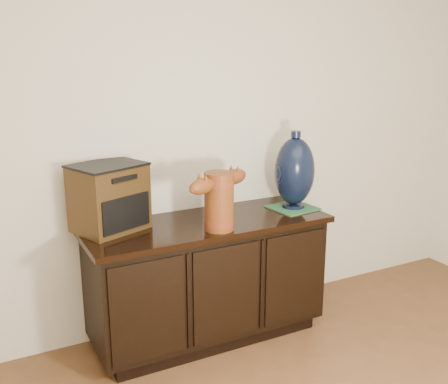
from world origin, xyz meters
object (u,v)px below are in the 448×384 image
lamp_base (295,172)px  spray_can (219,197)px  sideboard (207,279)px  terracotta_vessel (219,198)px  tv_radio (109,197)px

lamp_base → spray_can: 0.50m
sideboard → spray_can: spray_can is taller
terracotta_vessel → tv_radio: tv_radio is taller
terracotta_vessel → spray_can: size_ratio=2.28×
tv_radio → terracotta_vessel: bearing=-49.0°
tv_radio → lamp_base: lamp_base is taller
terracotta_vessel → tv_radio: bearing=128.9°
terracotta_vessel → lamp_base: size_ratio=0.93×
lamp_base → spray_can: size_ratio=2.44×
tv_radio → spray_can: 0.69m
terracotta_vessel → spray_can: (0.15, 0.29, -0.09)m
sideboard → lamp_base: 0.86m
terracotta_vessel → sideboard: bearing=65.8°
sideboard → spray_can: 0.50m
sideboard → terracotta_vessel: size_ratio=3.20×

